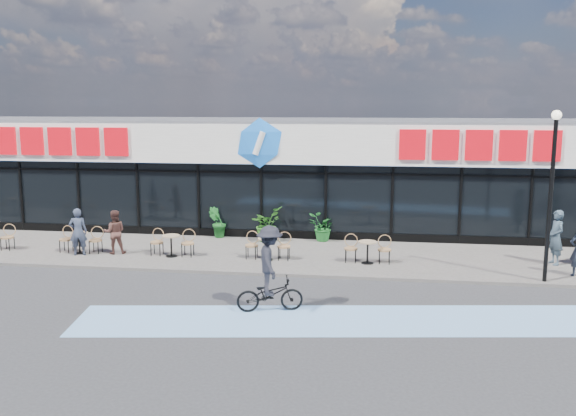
{
  "coord_description": "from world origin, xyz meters",
  "views": [
    {
      "loc": [
        4.24,
        -15.95,
        5.32
      ],
      "look_at": [
        1.53,
        3.5,
        1.9
      ],
      "focal_mm": 38.0,
      "sensor_mm": 36.0,
      "label": 1
    }
  ],
  "objects_px": {
    "patron_right": "(115,232)",
    "pedestrian_a": "(556,237)",
    "potted_plant_right": "(322,228)",
    "cyclist_a": "(270,274)",
    "patron_left": "(78,232)",
    "potted_plant_mid": "(217,222)",
    "lamp_post": "(552,181)",
    "potted_plant_left": "(266,224)"
  },
  "relations": [
    {
      "from": "patron_right",
      "to": "pedestrian_a",
      "type": "distance_m",
      "value": 14.8
    },
    {
      "from": "potted_plant_right",
      "to": "cyclist_a",
      "type": "xyz_separation_m",
      "value": [
        -0.69,
        -7.77,
        0.36
      ]
    },
    {
      "from": "potted_plant_right",
      "to": "patron_left",
      "type": "xyz_separation_m",
      "value": [
        -8.14,
        -3.28,
        0.3
      ]
    },
    {
      "from": "potted_plant_mid",
      "to": "cyclist_a",
      "type": "relative_size",
      "value": 0.53
    },
    {
      "from": "potted_plant_mid",
      "to": "patron_right",
      "type": "xyz_separation_m",
      "value": [
        -2.89,
        -3.0,
        0.17
      ]
    },
    {
      "from": "lamp_post",
      "to": "potted_plant_mid",
      "type": "xyz_separation_m",
      "value": [
        -11.06,
        4.43,
        -2.38
      ]
    },
    {
      "from": "potted_plant_mid",
      "to": "patron_right",
      "type": "distance_m",
      "value": 4.17
    },
    {
      "from": "potted_plant_right",
      "to": "pedestrian_a",
      "type": "height_order",
      "value": "pedestrian_a"
    },
    {
      "from": "potted_plant_mid",
      "to": "cyclist_a",
      "type": "distance_m",
      "value": 8.56
    },
    {
      "from": "pedestrian_a",
      "to": "potted_plant_mid",
      "type": "bearing_deg",
      "value": -115.03
    },
    {
      "from": "cyclist_a",
      "to": "patron_right",
      "type": "bearing_deg",
      "value": 142.41
    },
    {
      "from": "potted_plant_left",
      "to": "pedestrian_a",
      "type": "height_order",
      "value": "pedestrian_a"
    },
    {
      "from": "patron_left",
      "to": "cyclist_a",
      "type": "distance_m",
      "value": 8.7
    },
    {
      "from": "lamp_post",
      "to": "patron_right",
      "type": "bearing_deg",
      "value": 174.18
    },
    {
      "from": "potted_plant_mid",
      "to": "potted_plant_right",
      "type": "bearing_deg",
      "value": -1.17
    },
    {
      "from": "lamp_post",
      "to": "patron_right",
      "type": "relative_size",
      "value": 3.25
    },
    {
      "from": "potted_plant_mid",
      "to": "potted_plant_right",
      "type": "relative_size",
      "value": 1.14
    },
    {
      "from": "potted_plant_mid",
      "to": "patron_left",
      "type": "distance_m",
      "value": 5.27
    },
    {
      "from": "potted_plant_left",
      "to": "lamp_post",
      "type": "bearing_deg",
      "value": -24.58
    },
    {
      "from": "pedestrian_a",
      "to": "patron_right",
      "type": "bearing_deg",
      "value": -101.3
    },
    {
      "from": "potted_plant_left",
      "to": "potted_plant_right",
      "type": "relative_size",
      "value": 1.23
    },
    {
      "from": "potted_plant_mid",
      "to": "patron_left",
      "type": "bearing_deg",
      "value": -140.31
    },
    {
      "from": "pedestrian_a",
      "to": "cyclist_a",
      "type": "bearing_deg",
      "value": -70.92
    },
    {
      "from": "potted_plant_left",
      "to": "patron_left",
      "type": "bearing_deg",
      "value": -152.9
    },
    {
      "from": "potted_plant_mid",
      "to": "pedestrian_a",
      "type": "xyz_separation_m",
      "value": [
        11.9,
        -2.38,
        0.3
      ]
    },
    {
      "from": "patron_right",
      "to": "cyclist_a",
      "type": "relative_size",
      "value": 0.68
    },
    {
      "from": "patron_left",
      "to": "patron_right",
      "type": "xyz_separation_m",
      "value": [
        1.16,
        0.36,
        -0.05
      ]
    },
    {
      "from": "patron_left",
      "to": "pedestrian_a",
      "type": "relative_size",
      "value": 0.92
    },
    {
      "from": "lamp_post",
      "to": "cyclist_a",
      "type": "height_order",
      "value": "lamp_post"
    },
    {
      "from": "potted_plant_right",
      "to": "pedestrian_a",
      "type": "bearing_deg",
      "value": -16.37
    },
    {
      "from": "potted_plant_right",
      "to": "pedestrian_a",
      "type": "relative_size",
      "value": 0.59
    },
    {
      "from": "potted_plant_left",
      "to": "potted_plant_mid",
      "type": "height_order",
      "value": "potted_plant_left"
    },
    {
      "from": "lamp_post",
      "to": "potted_plant_mid",
      "type": "relative_size",
      "value": 4.17
    },
    {
      "from": "potted_plant_right",
      "to": "pedestrian_a",
      "type": "distance_m",
      "value": 8.15
    },
    {
      "from": "potted_plant_left",
      "to": "cyclist_a",
      "type": "relative_size",
      "value": 0.58
    },
    {
      "from": "potted_plant_left",
      "to": "potted_plant_right",
      "type": "bearing_deg",
      "value": 5.17
    },
    {
      "from": "potted_plant_right",
      "to": "patron_left",
      "type": "height_order",
      "value": "patron_left"
    },
    {
      "from": "pedestrian_a",
      "to": "cyclist_a",
      "type": "xyz_separation_m",
      "value": [
        -8.49,
        -5.47,
        -0.01
      ]
    },
    {
      "from": "patron_left",
      "to": "pedestrian_a",
      "type": "bearing_deg",
      "value": 165.94
    },
    {
      "from": "potted_plant_right",
      "to": "patron_right",
      "type": "bearing_deg",
      "value": -157.31
    },
    {
      "from": "potted_plant_right",
      "to": "patron_right",
      "type": "height_order",
      "value": "patron_right"
    },
    {
      "from": "cyclist_a",
      "to": "potted_plant_mid",
      "type": "bearing_deg",
      "value": 113.44
    }
  ]
}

